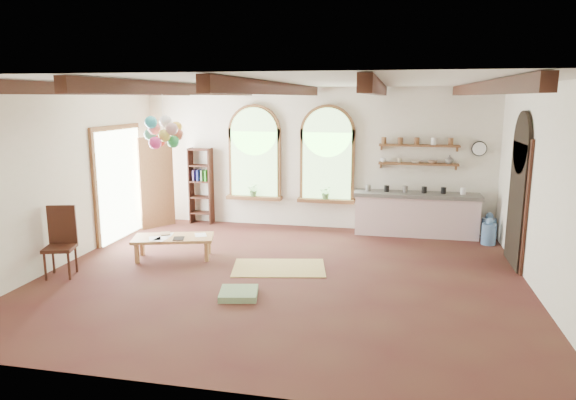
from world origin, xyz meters
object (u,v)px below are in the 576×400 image
(side_chair, at_px, (61,256))
(kitchen_counter, at_px, (416,214))
(coffee_table, at_px, (173,239))
(balloon_cluster, at_px, (164,133))

(side_chair, bearing_deg, kitchen_counter, 33.30)
(kitchen_counter, xyz_separation_m, side_chair, (-5.96, -3.91, -0.14))
(kitchen_counter, bearing_deg, side_chair, -146.70)
(coffee_table, xyz_separation_m, balloon_cluster, (-0.21, 0.24, 1.96))
(kitchen_counter, xyz_separation_m, balloon_cluster, (-4.71, -2.40, 1.86))
(side_chair, bearing_deg, coffee_table, 41.29)
(kitchen_counter, height_order, side_chair, side_chair)
(kitchen_counter, distance_m, side_chair, 7.13)
(side_chair, bearing_deg, balloon_cluster, 50.48)
(kitchen_counter, bearing_deg, balloon_cluster, -153.01)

